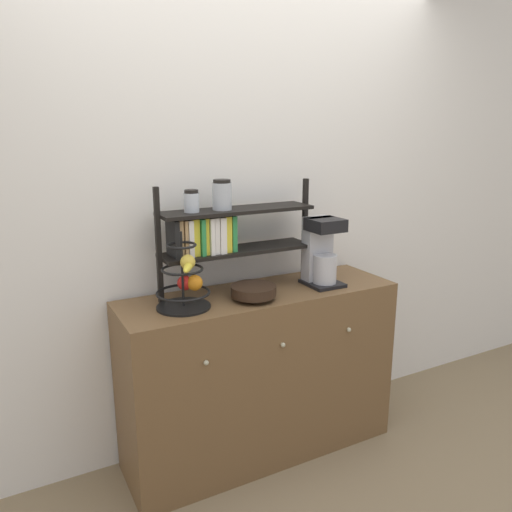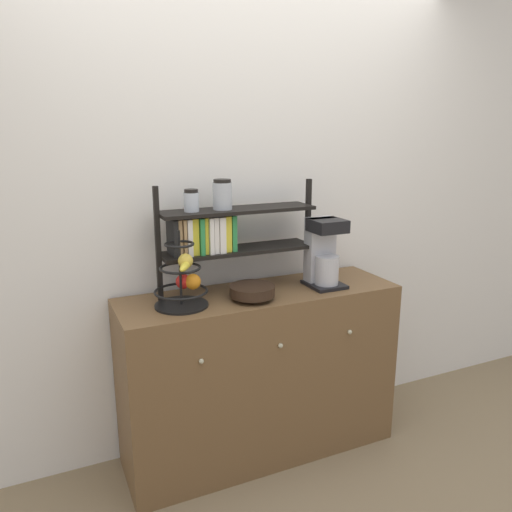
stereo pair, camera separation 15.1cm
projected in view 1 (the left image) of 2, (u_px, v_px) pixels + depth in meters
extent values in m
plane|color=#847051|center=(281.00, 471.00, 2.60)|extent=(12.00, 12.00, 0.00)
cube|color=silver|center=(237.00, 212.00, 2.70)|extent=(7.00, 0.05, 2.60)
cube|color=brown|center=(260.00, 373.00, 2.68)|extent=(1.46, 0.45, 0.92)
sphere|color=#B2AD8C|center=(206.00, 363.00, 2.24)|extent=(0.02, 0.02, 0.02)
sphere|color=#B2AD8C|center=(283.00, 345.00, 2.42)|extent=(0.02, 0.02, 0.02)
sphere|color=#B2AD8C|center=(349.00, 330.00, 2.60)|extent=(0.02, 0.02, 0.02)
cube|color=black|center=(322.00, 283.00, 2.69)|extent=(0.18, 0.20, 0.02)
cube|color=#B7B7BC|center=(317.00, 248.00, 2.69)|extent=(0.15, 0.08, 0.35)
cylinder|color=#B7B7BC|center=(325.00, 269.00, 2.65)|extent=(0.13, 0.13, 0.15)
cube|color=black|center=(326.00, 225.00, 2.60)|extent=(0.17, 0.16, 0.07)
cylinder|color=black|center=(184.00, 307.00, 2.34)|extent=(0.26, 0.26, 0.01)
cylinder|color=black|center=(182.00, 269.00, 2.30)|extent=(0.01, 0.01, 0.36)
torus|color=black|center=(183.00, 293.00, 2.33)|extent=(0.25, 0.25, 0.01)
torus|color=black|center=(182.00, 269.00, 2.30)|extent=(0.20, 0.20, 0.01)
torus|color=black|center=(181.00, 245.00, 2.27)|extent=(0.14, 0.14, 0.01)
sphere|color=red|center=(185.00, 283.00, 2.35)|extent=(0.07, 0.07, 0.07)
sphere|color=#6BAD33|center=(194.00, 283.00, 2.36)|extent=(0.07, 0.07, 0.07)
sphere|color=orange|center=(195.00, 283.00, 2.35)|extent=(0.08, 0.08, 0.08)
ellipsoid|color=yellow|center=(188.00, 267.00, 2.25)|extent=(0.11, 0.15, 0.04)
sphere|color=gold|center=(188.00, 262.00, 2.29)|extent=(0.07, 0.07, 0.07)
cylinder|color=black|center=(254.00, 297.00, 2.46)|extent=(0.12, 0.12, 0.02)
cylinder|color=black|center=(254.00, 291.00, 2.45)|extent=(0.22, 0.22, 0.05)
cube|color=black|center=(159.00, 246.00, 2.35)|extent=(0.02, 0.02, 0.56)
cube|color=black|center=(305.00, 230.00, 2.72)|extent=(0.02, 0.02, 0.56)
cube|color=black|center=(237.00, 250.00, 2.55)|extent=(0.80, 0.20, 0.02)
cube|color=black|center=(237.00, 210.00, 2.50)|extent=(0.80, 0.20, 0.02)
cube|color=black|center=(173.00, 238.00, 2.37)|extent=(0.02, 0.15, 0.18)
cube|color=tan|center=(178.00, 238.00, 2.38)|extent=(0.02, 0.13, 0.18)
cube|color=tan|center=(182.00, 237.00, 2.39)|extent=(0.02, 0.15, 0.18)
cube|color=white|center=(186.00, 237.00, 2.40)|extent=(0.02, 0.16, 0.18)
cube|color=yellow|center=(193.00, 236.00, 2.42)|extent=(0.03, 0.12, 0.18)
cube|color=#2D8C47|center=(198.00, 236.00, 2.43)|extent=(0.02, 0.15, 0.18)
cube|color=yellow|center=(203.00, 235.00, 2.44)|extent=(0.02, 0.13, 0.18)
cube|color=white|center=(207.00, 235.00, 2.45)|extent=(0.02, 0.16, 0.18)
cube|color=white|center=(212.00, 234.00, 2.47)|extent=(0.02, 0.15, 0.18)
cube|color=white|center=(217.00, 234.00, 2.48)|extent=(0.03, 0.16, 0.18)
cube|color=yellow|center=(224.00, 233.00, 2.49)|extent=(0.03, 0.13, 0.18)
cube|color=#2D8C47|center=(230.00, 232.00, 2.51)|extent=(0.02, 0.13, 0.18)
cylinder|color=silver|center=(192.00, 203.00, 2.38)|extent=(0.07, 0.07, 0.09)
cylinder|color=black|center=(191.00, 191.00, 2.37)|extent=(0.07, 0.07, 0.02)
cylinder|color=#ADB2B7|center=(222.00, 196.00, 2.45)|extent=(0.10, 0.10, 0.13)
cylinder|color=black|center=(222.00, 181.00, 2.43)|extent=(0.09, 0.09, 0.02)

